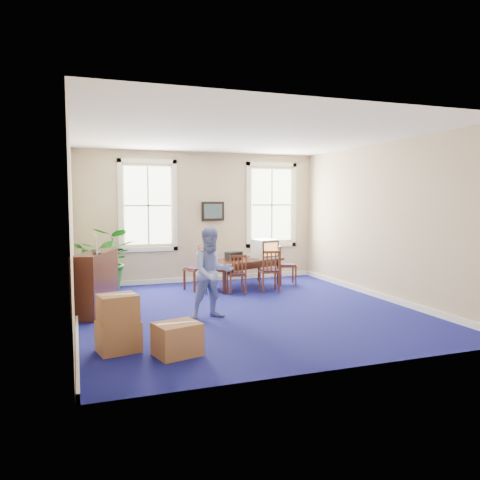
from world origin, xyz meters
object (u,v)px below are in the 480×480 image
object	(u,v)px
chair_near_left	(236,274)
cardboard_boxes	(133,319)
conference_table	(243,273)
crt_tv	(265,249)
credenza	(96,282)
potted_plant	(107,260)
man	(212,273)

from	to	relation	value
chair_near_left	cardboard_boxes	world-z (taller)	chair_near_left
chair_near_left	cardboard_boxes	bearing A→B (deg)	56.07
conference_table	crt_tv	bearing A→B (deg)	-18.06
conference_table	credenza	bearing A→B (deg)	-178.86
potted_plant	conference_table	bearing A→B (deg)	-8.46
conference_table	cardboard_boxes	size ratio (longest dim) A/B	1.33
crt_tv	credenza	bearing A→B (deg)	-172.10
credenza	cardboard_boxes	distance (m)	2.29
crt_tv	credenza	world-z (taller)	credenza
chair_near_left	cardboard_boxes	distance (m)	4.00
credenza	cardboard_boxes	bearing A→B (deg)	-59.25
conference_table	chair_near_left	distance (m)	0.76
chair_near_left	cardboard_boxes	xyz separation A→B (m)	(-2.57, -3.07, -0.02)
man	potted_plant	distance (m)	3.36
man	credenza	size ratio (longest dim) A/B	1.12
man	conference_table	bearing A→B (deg)	54.40
chair_near_left	man	xyz separation A→B (m)	(-1.09, -1.88, 0.36)
credenza	potted_plant	world-z (taller)	potted_plant
crt_tv	chair_near_left	xyz separation A→B (m)	(-0.95, -0.69, -0.44)
conference_table	man	bearing A→B (deg)	-142.73
conference_table	crt_tv	xyz separation A→B (m)	(0.56, 0.04, 0.55)
conference_table	man	distance (m)	2.96
conference_table	chair_near_left	xyz separation A→B (m)	(-0.39, -0.65, 0.10)
conference_table	man	xyz separation A→B (m)	(-1.48, -2.53, 0.47)
conference_table	potted_plant	bearing A→B (deg)	149.08
man	potted_plant	xyz separation A→B (m)	(-1.55, 2.98, -0.07)
chair_near_left	credenza	size ratio (longest dim) A/B	0.61
cardboard_boxes	potted_plant	bearing A→B (deg)	90.87
crt_tv	cardboard_boxes	size ratio (longest dim) A/B	0.38
conference_table	chair_near_left	world-z (taller)	chair_near_left
potted_plant	cardboard_boxes	distance (m)	4.18
crt_tv	credenza	size ratio (longest dim) A/B	0.38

